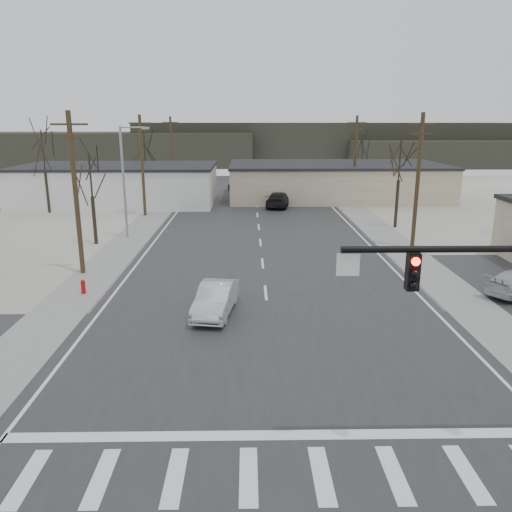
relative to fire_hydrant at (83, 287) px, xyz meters
The scene contains 25 objects.
ground 12.97m from the fire_hydrant, 38.11° to the right, with size 140.00×140.00×0.00m, color silver.
main_road 12.38m from the fire_hydrant, 34.46° to the left, with size 18.00×110.00×0.05m, color #272729.
cross_road 12.97m from the fire_hydrant, 38.11° to the right, with size 90.00×10.00×0.04m, color #272729.
sidewalk_left 12.01m from the fire_hydrant, 91.91° to the left, with size 3.00×90.00×0.06m, color gray.
sidewalk_right 24.02m from the fire_hydrant, 29.98° to the left, with size 3.00×90.00×0.06m, color gray.
fire_hydrant is the anchor object (origin of this frame).
building_left_far 32.57m from the fire_hydrant, 100.27° to the left, with size 22.30×12.30×4.50m.
building_right_far 41.32m from the fire_hydrant, 60.70° to the left, with size 26.30×14.30×4.30m.
upole_left_b 6.36m from the fire_hydrant, 108.00° to the left, with size 2.20×0.30×10.00m.
upole_left_c 24.50m from the fire_hydrant, 93.10° to the left, with size 2.20×0.30×10.00m.
upole_left_d 44.28m from the fire_hydrant, 91.69° to the left, with size 2.20×0.30×10.00m.
upole_right_a 24.37m from the fire_hydrant, 24.74° to the left, with size 2.20×0.30×10.00m.
upole_right_b 38.96m from the fire_hydrant, 55.86° to the left, with size 2.20×0.30×10.00m.
streetlight_main 14.76m from the fire_hydrant, 92.46° to the left, with size 2.40×0.25×9.00m.
tree_left_near 13.22m from the fire_hydrant, 103.13° to the left, with size 3.30×3.30×7.35m.
tree_right_mid 29.48m from the fire_hydrant, 38.41° to the left, with size 3.74×3.74×8.33m.
tree_left_far 38.63m from the fire_hydrant, 95.71° to the left, with size 3.96×3.96×8.82m.
tree_right_far 50.96m from the fire_hydrant, 60.20° to the left, with size 3.52×3.52×7.84m.
tree_left_mid 29.14m from the fire_hydrant, 114.41° to the left, with size 3.96×3.96×8.82m.
hill_left 87.64m from the fire_hydrant, 106.45° to the left, with size 70.00×18.00×7.00m, color #333026.
hill_center 91.63m from the fire_hydrant, 74.02° to the left, with size 80.00×18.00×9.00m, color #333026.
hill_right 101.75m from the fire_hydrant, 53.72° to the left, with size 60.00×18.00×5.50m, color #333026.
sedan_crossing 8.18m from the fire_hydrant, 21.94° to the right, with size 1.61×4.61×1.52m, color #AAB0B5.
car_far_a 31.67m from the fire_hydrant, 66.30° to the left, with size 2.34×5.77×1.67m, color black.
car_far_b 42.37m from the fire_hydrant, 79.78° to the left, with size 1.44×3.58×1.22m, color black.
Camera 1 is at (-0.99, -18.54, 9.39)m, focal length 35.00 mm.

